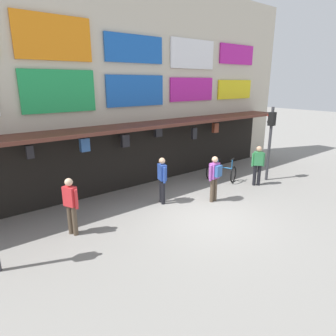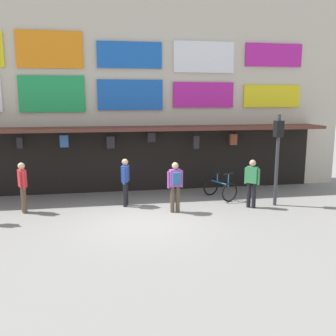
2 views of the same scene
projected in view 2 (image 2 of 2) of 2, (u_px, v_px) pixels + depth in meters
ground_plane at (142, 222)px, 11.37m from camera, size 80.00×80.00×0.00m
shopfront at (129, 93)px, 15.07m from camera, size 18.00×2.60×8.00m
traffic_light_far at (278, 145)px, 12.77m from camera, size 0.31×0.34×3.20m
bicycle_parked at (220, 188)px, 13.96m from camera, size 1.10×1.34×1.05m
pedestrian_in_purple at (23, 185)px, 12.12m from camera, size 0.34×0.49×1.68m
pedestrian_in_yellow at (175, 183)px, 12.14m from camera, size 0.53×0.38×1.68m
pedestrian_in_white at (252, 181)px, 12.68m from camera, size 0.43×0.40×1.68m
pedestrian_in_black at (125, 180)px, 12.88m from camera, size 0.31×0.51×1.68m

